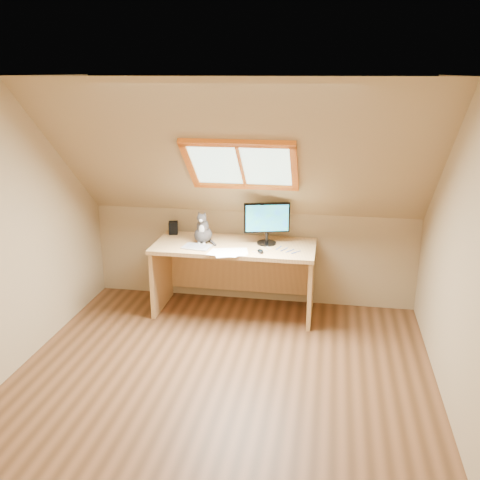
# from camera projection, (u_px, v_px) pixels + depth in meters

# --- Properties ---
(ground) EXTENTS (3.50, 3.50, 0.00)m
(ground) POSITION_uv_depth(u_px,v_px,m) (219.00, 384.00, 4.35)
(ground) COLOR brown
(ground) RESTS_ON ground
(room_shell) EXTENTS (3.52, 3.52, 2.41)m
(room_shell) POSITION_uv_depth(u_px,v_px,m) (214.00, 218.00, 3.83)
(room_shell) COLOR tan
(room_shell) RESTS_ON ground
(desk) EXTENTS (1.64, 0.72, 0.75)m
(desk) POSITION_uv_depth(u_px,v_px,m) (236.00, 263.00, 5.57)
(desk) COLOR #E3B36C
(desk) RESTS_ON ground
(monitor) EXTENTS (0.46, 0.20, 0.43)m
(monitor) POSITION_uv_depth(u_px,v_px,m) (267.00, 221.00, 5.38)
(monitor) COLOR black
(monitor) RESTS_ON desk
(cat) EXTENTS (0.19, 0.23, 0.34)m
(cat) POSITION_uv_depth(u_px,v_px,m) (203.00, 231.00, 5.46)
(cat) COLOR #413D3A
(cat) RESTS_ON desk
(desk_speaker) EXTENTS (0.11, 0.11, 0.14)m
(desk_speaker) POSITION_uv_depth(u_px,v_px,m) (173.00, 228.00, 5.77)
(desk_speaker) COLOR black
(desk_speaker) RESTS_ON desk
(graphics_tablet) EXTENTS (0.30, 0.23, 0.01)m
(graphics_tablet) POSITION_uv_depth(u_px,v_px,m) (197.00, 247.00, 5.34)
(graphics_tablet) COLOR #B2B2B7
(graphics_tablet) RESTS_ON desk
(mouse) EXTENTS (0.09, 0.11, 0.03)m
(mouse) POSITION_uv_depth(u_px,v_px,m) (260.00, 251.00, 5.19)
(mouse) COLOR black
(mouse) RESTS_ON desk
(papers) EXTENTS (0.35, 0.30, 0.01)m
(papers) POSITION_uv_depth(u_px,v_px,m) (229.00, 252.00, 5.19)
(papers) COLOR white
(papers) RESTS_ON desk
(cables) EXTENTS (0.51, 0.26, 0.01)m
(cables) POSITION_uv_depth(u_px,v_px,m) (277.00, 250.00, 5.25)
(cables) COLOR silver
(cables) RESTS_ON desk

